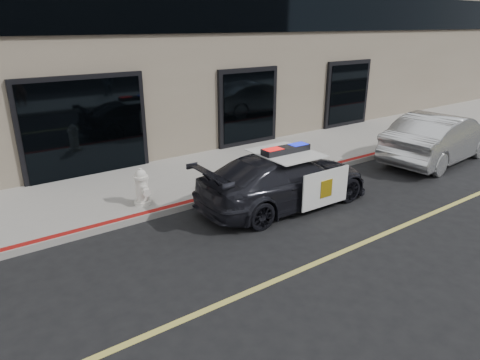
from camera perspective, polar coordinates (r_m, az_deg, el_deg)
ground at (r=7.55m, az=5.07°, el=-13.10°), size 120.00×120.00×0.00m
sidewalk_n at (r=11.57m, az=-11.98°, el=-0.82°), size 60.00×3.50×0.15m
police_car at (r=10.21m, az=6.01°, el=0.13°), size 2.15×4.53×1.46m
silver_sedan at (r=14.83m, az=25.11°, el=5.15°), size 2.54×4.98×1.54m
fire_hydrant at (r=10.13m, az=-12.93°, el=-1.00°), size 0.40×0.55×0.88m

